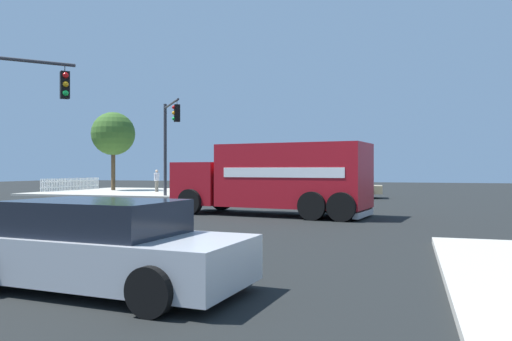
{
  "coord_description": "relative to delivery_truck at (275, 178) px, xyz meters",
  "views": [
    {
      "loc": [
        19.69,
        6.61,
        1.77
      ],
      "look_at": [
        1.8,
        1.02,
        1.73
      ],
      "focal_mm": 34.73,
      "sensor_mm": 36.0,
      "label": 1
    }
  ],
  "objects": [
    {
      "name": "ground_plane",
      "position": [
        -1.26,
        -1.64,
        -1.43
      ],
      "size": [
        100.0,
        100.0,
        0.0
      ],
      "primitive_type": "plane",
      "color": "black"
    },
    {
      "name": "pedestrian_near_corner",
      "position": [
        -13.73,
        -12.64,
        -0.38
      ],
      "size": [
        0.53,
        0.26,
        1.6
      ],
      "color": "gray",
      "rests_on": "sidewalk_corner_near"
    },
    {
      "name": "pickup_tan",
      "position": [
        -12.52,
        0.79,
        -0.7
      ],
      "size": [
        2.56,
        5.33,
        1.38
      ],
      "color": "tan",
      "rests_on": "ground"
    },
    {
      "name": "shade_tree_near",
      "position": [
        -15.15,
        -17.23,
        3.11
      ],
      "size": [
        3.37,
        3.37,
        6.11
      ],
      "color": "brown",
      "rests_on": "sidewalk_corner_near"
    },
    {
      "name": "picket_fence_run",
      "position": [
        -14.34,
        -20.45,
        -0.81
      ],
      "size": [
        6.94,
        0.05,
        0.95
      ],
      "color": "white",
      "rests_on": "sidewalk_corner_near"
    },
    {
      "name": "delivery_truck",
      "position": [
        0.0,
        0.0,
        0.0
      ],
      "size": [
        3.77,
        7.88,
        2.72
      ],
      "color": "#AD141E",
      "rests_on": "ground"
    },
    {
      "name": "sidewalk_corner_near",
      "position": [
        -14.34,
        -14.72,
        -1.36
      ],
      "size": [
        11.95,
        11.95,
        0.14
      ],
      "primitive_type": "cube",
      "color": "#B2ADA0",
      "rests_on": "ground"
    },
    {
      "name": "traffic_light_secondary",
      "position": [
        -8.17,
        -8.78,
        2.47
      ],
      "size": [
        3.4,
        2.66,
        5.7
      ],
      "color": "#38383D",
      "rests_on": "sidewalk_corner_near"
    },
    {
      "name": "sedan_silver",
      "position": [
        12.15,
        0.64,
        -0.8
      ],
      "size": [
        2.31,
        4.43,
        1.31
      ],
      "color": "#B7BABF",
      "rests_on": "ground"
    }
  ]
}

